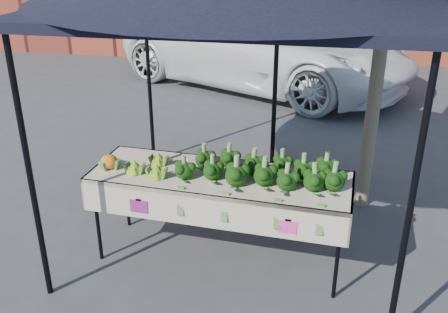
# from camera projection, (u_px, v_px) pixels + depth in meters

# --- Properties ---
(ground) EXTENTS (90.00, 90.00, 0.00)m
(ground) POSITION_uv_depth(u_px,v_px,m) (220.00, 256.00, 5.00)
(ground) COLOR #37373A
(table) EXTENTS (2.45, 0.95, 0.90)m
(table) POSITION_uv_depth(u_px,v_px,m) (220.00, 218.00, 4.80)
(table) COLOR beige
(table) RESTS_ON ground
(canopy) EXTENTS (3.16, 3.16, 2.74)m
(canopy) POSITION_uv_depth(u_px,v_px,m) (240.00, 105.00, 4.98)
(canopy) COLOR black
(canopy) RESTS_ON ground
(broccoli_heap) EXTENTS (1.52, 0.55, 0.24)m
(broccoli_heap) POSITION_uv_depth(u_px,v_px,m) (259.00, 166.00, 4.52)
(broccoli_heap) COLOR black
(broccoli_heap) RESTS_ON table
(romanesco_cluster) EXTENTS (0.41, 0.45, 0.18)m
(romanesco_cluster) POSITION_uv_depth(u_px,v_px,m) (149.00, 161.00, 4.68)
(romanesco_cluster) COLOR #85A625
(romanesco_cluster) RESTS_ON table
(cauliflower_pair) EXTENTS (0.18, 0.18, 0.16)m
(cauliflower_pair) POSITION_uv_depth(u_px,v_px,m) (109.00, 160.00, 4.72)
(cauliflower_pair) COLOR orange
(cauliflower_pair) RESTS_ON table
(street_tree) EXTENTS (2.20, 2.20, 4.33)m
(street_tree) POSITION_uv_depth(u_px,v_px,m) (385.00, 16.00, 5.07)
(street_tree) COLOR #1E4C14
(street_tree) RESTS_ON ground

